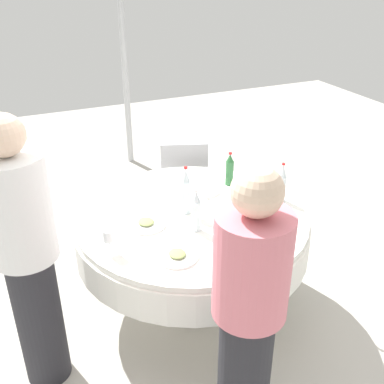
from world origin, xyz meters
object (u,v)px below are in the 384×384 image
Objects in this scene: plate_rear at (242,206)px; plate_near at (234,242)px; wine_glass_north at (270,225)px; bottle_clear_south at (282,184)px; person_west at (27,256)px; plate_inner at (146,224)px; bottle_clear_north at (196,212)px; wine_glass_outer at (109,236)px; chair_mid at (184,177)px; plate_far at (177,256)px; dining_table at (192,232)px; bottle_clear_west at (186,192)px; person_front at (248,316)px; bottle_green_front at (230,170)px.

plate_rear is 0.45m from plate_near.
bottle_clear_south is at bearing 138.92° from wine_glass_north.
plate_near is 0.13× the size of person_west.
bottle_clear_south is at bearing 85.94° from plate_inner.
bottle_clear_north is 1.85× the size of wine_glass_outer.
wine_glass_outer is 0.18× the size of chair_mid.
plate_inner is at bearing -173.07° from plate_far.
dining_table is at bearing -167.94° from plate_near.
chair_mid reaches higher than plate_inner.
wine_glass_outer is at bearing -104.54° from wine_glass_north.
wine_glass_north reaches higher than plate_inner.
person_west reaches higher than plate_far.
plate_near is at bearing -35.79° from plate_rear.
plate_far reaches higher than plate_rear.
wine_glass_outer reaches higher than wine_glass_north.
bottle_clear_south is 0.33× the size of chair_mid.
bottle_clear_west is 1.60× the size of plate_near.
wine_glass_north is (0.37, -0.33, -0.04)m from bottle_clear_south.
bottle_clear_north reaches higher than plate_near.
bottle_clear_west is at bearing 151.12° from plate_far.
wine_glass_outer is at bearing -67.26° from bottle_clear_west.
person_front is at bearing 26.07° from wine_glass_outer.
chair_mid reaches higher than plate_far.
wine_glass_north is at bearing 35.22° from bottle_clear_west.
wine_glass_north is at bearing 55.43° from plate_inner.
bottle_clear_west is 2.19× the size of wine_glass_outer.
dining_table is at bearing 146.33° from plate_far.
plate_near is at bearing 12.06° from dining_table.
bottle_clear_west reaches higher than plate_near.
bottle_clear_south is 0.31m from plate_rear.
wine_glass_outer is at bearing -87.72° from bottle_clear_north.
wine_glass_north is 0.25m from plate_near.
plate_rear is (-0.03, -0.29, -0.12)m from bottle_clear_south.
bottle_clear_west reaches higher than plate_far.
wine_glass_outer is at bearing -106.31° from plate_near.
bottle_clear_north is 0.18× the size of person_front.
plate_inner is at bearing -124.57° from wine_glass_north.
plate_rear is 0.13× the size of person_front.
wine_glass_outer reaches higher than plate_inner.
person_front is (1.02, -0.55, 0.07)m from plate_rear.
plate_near is 0.24× the size of chair_mid.
bottle_clear_west is at bearing -88.26° from person_front.
person_west reaches higher than bottle_clear_south.
dining_table is 0.70m from bottle_clear_south.
plate_rear and plate_near have the same top height.
bottle_clear_north is at bearing -147.52° from plate_near.
person_front is 1.80× the size of chair_mid.
wine_glass_outer is 0.73× the size of plate_rear.
bottle_clear_south is at bearing 80.32° from bottle_clear_west.
bottle_green_front is 1.59m from person_west.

